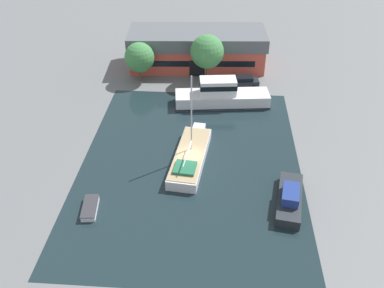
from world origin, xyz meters
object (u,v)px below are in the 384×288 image
object	(u,v)px
sailboat_moored	(190,156)
cabin_boat	(290,198)
quay_tree_by_water	(139,57)
warehouse_building	(197,48)
quay_tree_near_building	(207,52)
small_dinghy	(90,208)
motor_cruiser	(221,95)
parked_car	(243,81)

from	to	relation	value
sailboat_moored	cabin_boat	size ratio (longest dim) A/B	1.59
quay_tree_by_water	sailboat_moored	xyz separation A→B (m)	(9.17, -19.95, -3.23)
quay_tree_by_water	sailboat_moored	bearing A→B (deg)	-65.32
warehouse_building	cabin_boat	size ratio (longest dim) A/B	2.88
quay_tree_near_building	small_dinghy	size ratio (longest dim) A/B	2.11
quay_tree_near_building	sailboat_moored	size ratio (longest dim) A/B	0.61
quay_tree_near_building	small_dinghy	distance (m)	31.32
quay_tree_by_water	motor_cruiser	xyz separation A→B (m)	(12.45, -6.44, -2.50)
quay_tree_by_water	parked_car	xyz separation A→B (m)	(15.77, -0.69, -3.10)
cabin_boat	warehouse_building	bearing A→B (deg)	118.58
motor_cruiser	small_dinghy	size ratio (longest dim) A/B	3.79
warehouse_building	parked_car	distance (m)	10.50
parked_car	small_dinghy	bearing A→B (deg)	141.99
parked_car	small_dinghy	world-z (taller)	parked_car
sailboat_moored	cabin_boat	world-z (taller)	sailboat_moored
quay_tree_by_water	small_dinghy	bearing A→B (deg)	-90.52
motor_cruiser	small_dinghy	xyz separation A→B (m)	(-12.71, -22.41, -1.08)
quay_tree_by_water	parked_car	bearing A→B (deg)	-2.52
motor_cruiser	cabin_boat	world-z (taller)	motor_cruiser
small_dinghy	quay_tree_by_water	bearing A→B (deg)	-97.11
parked_car	motor_cruiser	world-z (taller)	motor_cruiser
quay_tree_near_building	small_dinghy	xyz separation A→B (m)	(-10.43, -29.16, -4.68)
quay_tree_near_building	motor_cruiser	world-z (taller)	quay_tree_near_building
warehouse_building	sailboat_moored	xyz separation A→B (m)	(0.84, -26.35, -2.27)
quay_tree_near_building	motor_cruiser	bearing A→B (deg)	-71.27
sailboat_moored	cabin_boat	distance (m)	12.43
quay_tree_near_building	cabin_boat	bearing A→B (deg)	-70.30
parked_car	quay_tree_near_building	bearing A→B (deg)	71.48
warehouse_building	quay_tree_near_building	world-z (taller)	quay_tree_near_building
sailboat_moored	small_dinghy	distance (m)	12.97
motor_cruiser	cabin_boat	size ratio (longest dim) A/B	1.74
cabin_boat	quay_tree_near_building	bearing A→B (deg)	119.10
small_dinghy	quay_tree_near_building	bearing A→B (deg)	-116.26
quay_tree_by_water	parked_car	size ratio (longest dim) A/B	1.26
motor_cruiser	small_dinghy	bearing A→B (deg)	143.97
parked_car	cabin_boat	world-z (taller)	cabin_boat
parked_car	sailboat_moored	distance (m)	20.35
warehouse_building	quay_tree_by_water	bearing A→B (deg)	-145.94
sailboat_moored	quay_tree_near_building	bearing A→B (deg)	93.74
parked_car	sailboat_moored	world-z (taller)	sailboat_moored
cabin_boat	sailboat_moored	bearing A→B (deg)	157.76
quay_tree_by_water	cabin_boat	xyz separation A→B (m)	(19.75, -26.47, -3.16)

